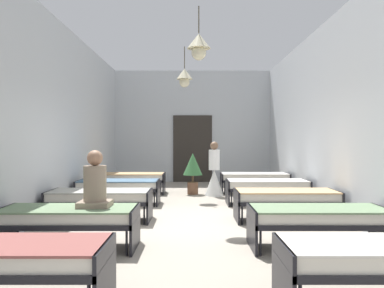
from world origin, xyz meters
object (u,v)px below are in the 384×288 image
object	(u,v)px
bed_left_row_2	(99,197)
bed_left_row_3	(118,186)
bed_right_row_1	(317,217)
patient_seated_primary	(94,186)
nurse_near_aisle	(213,176)
potted_plant	(192,168)
bed_right_row_0	(383,257)
bed_right_row_3	(266,186)
bed_left_row_0	(3,258)
bed_left_row_1	(68,217)
bed_right_row_2	(285,197)
bed_left_row_4	(130,178)
bed_right_row_4	(253,178)

from	to	relation	value
bed_left_row_2	bed_left_row_3	distance (m)	1.90
bed_right_row_1	patient_seated_primary	distance (m)	3.17
nurse_near_aisle	potted_plant	bearing A→B (deg)	11.44
bed_right_row_0	bed_right_row_3	xyz separation A→B (m)	(0.00, 5.70, 0.00)
bed_right_row_1	bed_right_row_3	xyz separation A→B (m)	(0.00, 3.80, 0.00)
bed_left_row_0	bed_left_row_1	size ratio (longest dim) A/B	1.00
bed_right_row_1	bed_left_row_3	bearing A→B (deg)	132.57
bed_right_row_1	patient_seated_primary	size ratio (longest dim) A/B	2.37
bed_right_row_2	bed_left_row_2	bearing A→B (deg)	180.00
bed_left_row_0	bed_left_row_1	distance (m)	1.90
bed_right_row_3	bed_left_row_4	bearing A→B (deg)	151.44
bed_left_row_0	patient_seated_primary	world-z (taller)	patient_seated_primary
bed_left_row_3	potted_plant	xyz separation A→B (m)	(1.75, 1.74, 0.30)
bed_right_row_1	bed_right_row_4	bearing A→B (deg)	90.00
bed_right_row_1	bed_left_row_3	world-z (taller)	same
bed_left_row_0	patient_seated_primary	xyz separation A→B (m)	(0.35, 1.98, 0.43)
bed_right_row_0	bed_left_row_1	world-z (taller)	same
bed_left_row_3	bed_left_row_4	world-z (taller)	same
patient_seated_primary	bed_right_row_3	bearing A→B (deg)	49.81
bed_left_row_0	bed_right_row_4	world-z (taller)	same
bed_left_row_4	nurse_near_aisle	world-z (taller)	nurse_near_aisle
bed_left_row_4	patient_seated_primary	xyz separation A→B (m)	(0.35, -5.62, 0.43)
bed_left_row_1	bed_right_row_2	xyz separation A→B (m)	(3.49, 1.90, 0.00)
bed_right_row_1	bed_right_row_2	size ratio (longest dim) A/B	1.00
bed_left_row_4	bed_right_row_0	bearing A→B (deg)	-65.33
bed_left_row_0	nurse_near_aisle	world-z (taller)	nurse_near_aisle
bed_left_row_0	bed_right_row_3	xyz separation A→B (m)	(3.49, 5.70, 0.00)
potted_plant	bed_left_row_1	bearing A→B (deg)	-107.50
bed_left_row_2	bed_right_row_4	distance (m)	5.16
bed_right_row_0	bed_left_row_3	xyz separation A→B (m)	(-3.49, 5.70, 0.00)
bed_left_row_3	bed_right_row_3	bearing A→B (deg)	0.00
bed_right_row_3	bed_left_row_4	distance (m)	3.97
bed_left_row_2	bed_left_row_3	world-z (taller)	same
bed_right_row_2	potted_plant	distance (m)	4.05
bed_left_row_1	bed_left_row_3	bearing A→B (deg)	90.00
bed_right_row_0	bed_left_row_4	xyz separation A→B (m)	(-3.49, 7.60, 0.00)
bed_right_row_3	patient_seated_primary	bearing A→B (deg)	-130.19
bed_right_row_0	bed_left_row_4	bearing A→B (deg)	114.67
bed_right_row_4	patient_seated_primary	distance (m)	6.45
bed_right_row_2	nurse_near_aisle	distance (m)	3.55
bed_right_row_0	patient_seated_primary	xyz separation A→B (m)	(-3.14, 1.98, 0.43)
bed_right_row_1	potted_plant	world-z (taller)	potted_plant
bed_right_row_2	bed_left_row_0	bearing A→B (deg)	-132.57
bed_left_row_0	bed_right_row_1	distance (m)	3.97
bed_right_row_0	bed_right_row_2	size ratio (longest dim) A/B	1.00
bed_left_row_0	potted_plant	distance (m)	7.65
bed_left_row_2	nurse_near_aisle	distance (m)	4.08
bed_left_row_2	bed_right_row_3	distance (m)	3.97
bed_right_row_2	bed_right_row_4	size ratio (longest dim) A/B	1.00
potted_plant	bed_left_row_3	bearing A→B (deg)	-135.13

